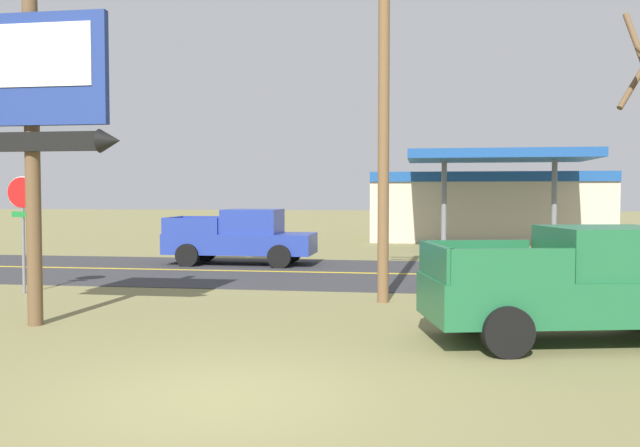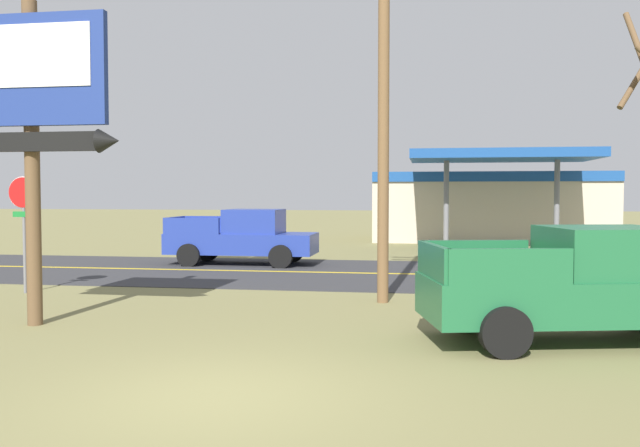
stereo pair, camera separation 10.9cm
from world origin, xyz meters
name	(u,v)px [view 2 (the right image)]	position (x,y,z in m)	size (l,w,h in m)	color
ground_plane	(218,396)	(0.00, 0.00, 0.00)	(180.00, 180.00, 0.00)	olive
road_asphalt	(345,273)	(0.00, 13.00, 0.01)	(140.00, 8.00, 0.02)	#333335
road_centre_line	(345,273)	(0.00, 13.00, 0.02)	(126.00, 0.20, 0.01)	gold
motel_sign	(30,102)	(-4.81, 3.69, 4.24)	(3.48, 0.54, 6.16)	brown
stop_sign	(24,213)	(-7.49, 7.55, 2.03)	(0.80, 0.08, 2.95)	slate
utility_pole	(384,81)	(1.55, 7.56, 5.09)	(1.98, 0.26, 9.54)	brown
gas_station	(489,204)	(5.78, 28.62, 1.94)	(12.00, 11.50, 4.40)	beige
pickup_green_parked_on_lawn	(582,286)	(5.16, 3.93, 0.96)	(5.51, 3.09, 1.96)	#1E6038
pickup_blue_on_road	(244,237)	(-3.85, 15.00, 0.96)	(5.20, 2.24, 1.96)	#233893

